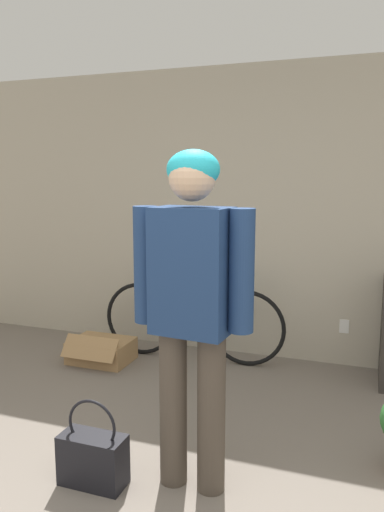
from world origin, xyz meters
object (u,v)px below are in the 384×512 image
(person, at_px, (192,291))
(cardboard_box, at_px, (101,350))
(handbag, at_px, (93,457))
(bicycle, at_px, (192,320))

(person, xyz_separation_m, cardboard_box, (-1.37, 1.42, -0.97))
(person, distance_m, handbag, 1.06)
(person, xyz_separation_m, bicycle, (-0.63, 1.74, -0.70))
(bicycle, xyz_separation_m, cardboard_box, (-0.74, -0.32, -0.27))
(handbag, height_order, cardboard_box, handbag)
(person, distance_m, cardboard_box, 2.20)
(bicycle, bearing_deg, cardboard_box, -159.72)
(bicycle, distance_m, cardboard_box, 0.85)
(handbag, bearing_deg, person, 19.02)
(handbag, bearing_deg, bicycle, 93.83)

